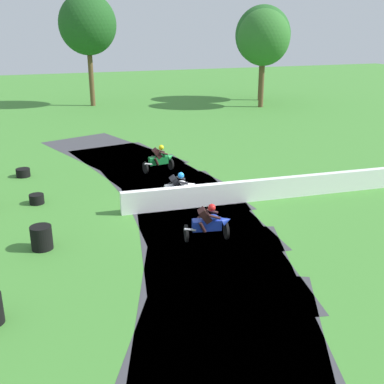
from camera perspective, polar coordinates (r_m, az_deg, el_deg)
ground_plane at (r=19.24m, az=-0.39°, el=-1.85°), size 120.00×120.00×0.00m
track_asphalt at (r=19.03m, az=-3.11°, el=-2.12°), size 9.45×30.20×0.01m
safety_barrier at (r=21.35m, az=14.89°, el=0.94°), size 17.20×1.43×0.90m
motorcycle_lead_blue at (r=16.09m, az=2.07°, el=-3.74°), size 1.71×0.95×1.43m
motorcycle_chase_white at (r=19.59m, az=-1.67°, el=0.53°), size 1.68×0.82×1.43m
motorcycle_trailing_green at (r=23.83m, az=-3.90°, el=4.01°), size 1.68×0.86×1.42m
tire_stack_mid_a at (r=16.38m, az=-17.69°, el=-5.26°), size 0.70×0.70×0.80m
tire_stack_mid_b at (r=20.60m, az=-18.23°, el=-0.81°), size 0.60×0.60×0.40m
tire_stack_far at (r=24.52m, az=-19.70°, el=2.21°), size 0.67×0.67×0.40m
tree_far_left at (r=47.70m, az=8.54°, el=18.18°), size 5.22×5.22×8.85m
tree_far_right at (r=44.67m, az=-12.48°, el=19.12°), size 5.00×5.00×9.71m
tree_mid_rise at (r=43.50m, az=8.64°, el=17.90°), size 4.54×4.54×8.37m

